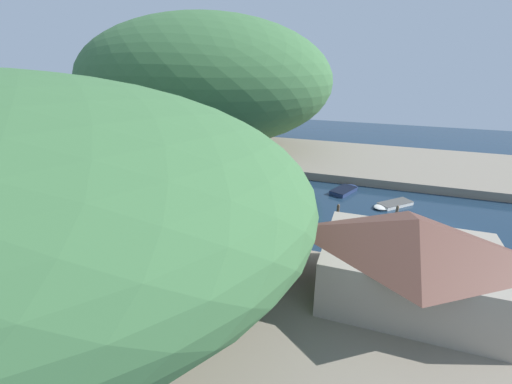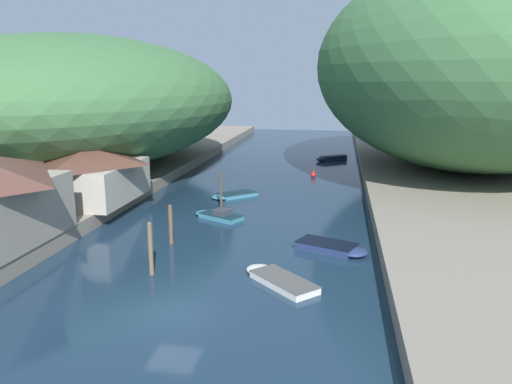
% 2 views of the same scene
% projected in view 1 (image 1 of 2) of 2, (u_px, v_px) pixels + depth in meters
% --- Properties ---
extents(water_surface, '(130.00, 130.00, 0.00)m').
position_uv_depth(water_surface, '(197.00, 195.00, 46.54)').
color(water_surface, '#192D42').
rests_on(water_surface, ground).
extents(left_bank, '(22.00, 120.00, 1.19)m').
position_uv_depth(left_bank, '(60.00, 286.00, 27.01)').
color(left_bank, gray).
rests_on(left_bank, ground).
extents(right_bank, '(22.00, 120.00, 1.19)m').
position_uv_depth(right_bank, '(253.00, 151.00, 65.64)').
color(right_bank, gray).
rests_on(right_bank, ground).
extents(hillside_right, '(36.07, 50.50, 24.02)m').
position_uv_depth(hillside_right, '(199.00, 81.00, 65.48)').
color(hillside_right, '#3D6B3D').
rests_on(hillside_right, right_bank).
extents(waterfront_building, '(9.10, 12.74, 6.28)m').
position_uv_depth(waterfront_building, '(412.00, 259.00, 23.68)').
color(waterfront_building, gray).
rests_on(waterfront_building, left_bank).
extents(boathouse_shed, '(8.22, 10.32, 4.77)m').
position_uv_depth(boathouse_shed, '(240.00, 229.00, 29.42)').
color(boathouse_shed, '#B2A899').
rests_on(boathouse_shed, left_bank).
extents(boat_far_right_bank, '(4.78, 4.07, 0.72)m').
position_uv_depth(boat_far_right_bank, '(110.00, 164.00, 58.95)').
color(boat_far_right_bank, navy).
rests_on(boat_far_right_bank, water_surface).
extents(boat_near_quay, '(5.19, 5.20, 0.45)m').
position_uv_depth(boat_near_quay, '(391.00, 205.00, 42.84)').
color(boat_near_quay, silver).
rests_on(boat_near_quay, water_surface).
extents(boat_open_rowboat, '(4.91, 4.75, 0.40)m').
position_uv_depth(boat_open_rowboat, '(216.00, 204.00, 43.07)').
color(boat_open_rowboat, teal).
rests_on(boat_open_rowboat, water_surface).
extents(boat_red_skiff, '(4.92, 3.75, 0.86)m').
position_uv_depth(boat_red_skiff, '(276.00, 211.00, 40.89)').
color(boat_red_skiff, teal).
rests_on(boat_red_skiff, water_surface).
extents(boat_navy_launch, '(5.46, 3.89, 0.57)m').
position_uv_depth(boat_navy_launch, '(346.00, 190.00, 47.58)').
color(boat_navy_launch, navy).
rests_on(boat_navy_launch, water_surface).
extents(mooring_post_nearest, '(0.29, 0.29, 3.39)m').
position_uv_depth(mooring_post_nearest, '(395.00, 220.00, 35.44)').
color(mooring_post_nearest, brown).
rests_on(mooring_post_nearest, water_surface).
extents(mooring_post_second, '(0.30, 0.30, 2.96)m').
position_uv_depth(mooring_post_second, '(337.00, 217.00, 36.70)').
color(mooring_post_second, brown).
rests_on(mooring_post_second, water_surface).
extents(mooring_post_fourth, '(0.21, 0.21, 3.44)m').
position_uv_depth(mooring_post_fourth, '(251.00, 198.00, 40.98)').
color(mooring_post_fourth, '#4C3D2D').
rests_on(mooring_post_fourth, water_surface).
extents(channel_buoy_near, '(0.64, 0.64, 0.96)m').
position_uv_depth(channel_buoy_near, '(169.00, 175.00, 53.31)').
color(channel_buoy_near, red).
rests_on(channel_buoy_near, water_surface).
extents(person_on_quay, '(0.33, 0.43, 1.69)m').
position_uv_depth(person_on_quay, '(245.00, 233.00, 31.82)').
color(person_on_quay, '#282D3D').
rests_on(person_on_quay, left_bank).
extents(person_by_boathouse, '(0.27, 0.40, 1.69)m').
position_uv_depth(person_by_boathouse, '(252.00, 237.00, 31.21)').
color(person_by_boathouse, '#282D3D').
rests_on(person_by_boathouse, left_bank).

